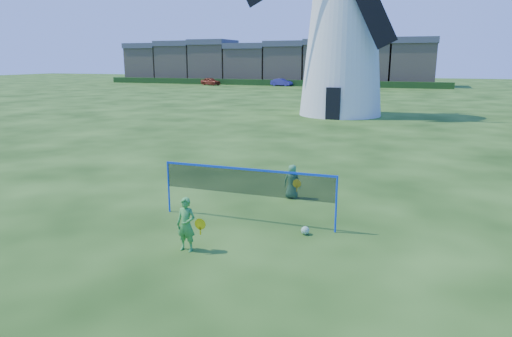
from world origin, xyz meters
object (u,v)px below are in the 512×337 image
object	(u,v)px
player_girl	(186,224)
windmill	(343,27)
car_left	(211,81)
player_boy	(292,182)
car_right	(282,82)
play_ball	(305,230)
badminton_net	(247,182)

from	to	relation	value
player_girl	windmill	bearing A→B (deg)	94.40
windmill	car_left	size ratio (longest dim) A/B	5.30
player_girl	player_boy	world-z (taller)	player_girl
car_left	car_right	distance (m)	12.60
car_left	player_boy	bearing A→B (deg)	-132.85
player_boy	play_ball	world-z (taller)	player_boy
windmill	player_girl	bearing A→B (deg)	-87.54
windmill	player_boy	world-z (taller)	windmill
badminton_net	play_ball	distance (m)	2.11
play_ball	car_left	xyz separation A→B (m)	(-32.62, 63.38, 0.54)
car_left	badminton_net	bearing A→B (deg)	-134.26
play_ball	car_right	xyz separation A→B (m)	(-20.18, 65.39, 0.50)
windmill	car_left	world-z (taller)	windmill
player_girl	car_right	bearing A→B (deg)	106.71
play_ball	car_left	bearing A→B (deg)	117.23
player_boy	play_ball	distance (m)	3.26
player_boy	car_left	bearing A→B (deg)	-63.47
windmill	badminton_net	bearing A→B (deg)	-85.94
player_girl	car_right	size ratio (longest dim) A/B	0.35
player_boy	car_right	xyz separation A→B (m)	(-18.99, 62.39, 0.05)
player_girl	car_left	bearing A→B (deg)	116.74
play_ball	player_girl	bearing A→B (deg)	-141.04
car_right	car_left	bearing A→B (deg)	110.17
car_right	player_girl	bearing A→B (deg)	-154.21
windmill	player_boy	distance (m)	24.73
car_left	play_ball	bearing A→B (deg)	-133.12
windmill	player_girl	distance (m)	29.43
car_right	play_ball	bearing A→B (deg)	-151.83
player_boy	car_right	distance (m)	65.21
player_boy	windmill	bearing A→B (deg)	-85.03
player_girl	car_right	distance (m)	69.65
player_girl	player_boy	bearing A→B (deg)	77.92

